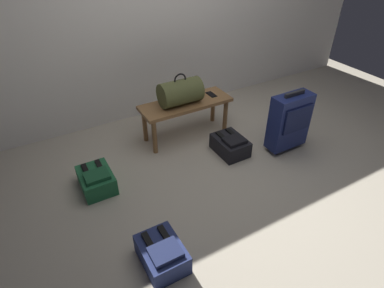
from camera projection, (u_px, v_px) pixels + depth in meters
The scene contains 8 objects.
ground_plane at pixel (239, 174), 3.10m from camera, with size 6.60×6.60×0.00m, color #B2A893.
bench at pixel (186, 108), 3.45m from camera, with size 1.00×0.36×0.42m.
duffel_bag_olive at pixel (180, 92), 3.31m from camera, with size 0.44×0.26×0.34m.
cell_phone at pixel (211, 94), 3.55m from camera, with size 0.07×0.14×0.01m.
suitcase_upright_navy at pixel (289, 121), 3.24m from camera, with size 0.43×0.21×0.67m.
backpack_green at pixel (97, 180), 2.88m from camera, with size 0.28×0.38×0.21m.
backpack_navy at pixel (162, 254), 2.24m from camera, with size 0.28×0.38×0.21m.
backpack_dark at pixel (230, 145), 3.33m from camera, with size 0.28×0.38×0.21m.
Camera 1 is at (-1.56, -1.84, 2.01)m, focal length 29.76 mm.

